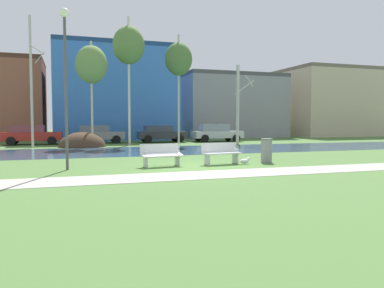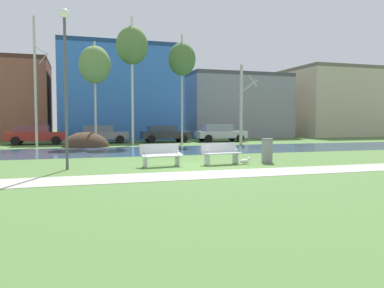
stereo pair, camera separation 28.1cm
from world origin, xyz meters
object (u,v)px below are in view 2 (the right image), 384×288
Objects in this scene: bench_left at (161,154)px; seagull at (245,161)px; streetlamp at (65,64)px; parked_sedan_second_grey at (101,134)px; trash_bin at (267,150)px; parked_wagon_fourth_silver at (220,132)px; parked_hatch_third_dark at (165,133)px; bench_right at (221,153)px; parked_van_nearest_red at (36,134)px.

bench_left is 3.46m from seagull.
parked_sedan_second_grey is (2.24, 16.64, -3.02)m from streetlamp.
seagull is (-1.14, -0.28, -0.39)m from trash_bin.
seagull is 16.99m from parked_wagon_fourth_silver.
bench_left is at bearing 175.57° from seagull.
seagull is 0.12× the size of parked_hatch_third_dark.
trash_bin is at bearing -104.30° from parked_wagon_fourth_silver.
streetlamp is at bearing 177.47° from seagull.
bench_right is (2.49, 0.00, 0.00)m from bench_left.
streetlamp is at bearing 179.82° from trash_bin.
parked_sedan_second_grey is at bearing 94.14° from bench_left.
bench_left is at bearing -103.45° from parked_hatch_third_dark.
seagull is at bearing -166.23° from trash_bin.
parked_wagon_fourth_silver is (4.05, 15.89, 0.26)m from trash_bin.
parked_van_nearest_red is 0.98× the size of parked_wagon_fourth_silver.
parked_van_nearest_red is at bearing -179.26° from parked_hatch_third_dark.
parked_van_nearest_red is at bearing 178.51° from parked_wagon_fourth_silver.
parked_sedan_second_grey is (-5.78, 16.67, 0.23)m from trash_bin.
parked_sedan_second_grey is 1.00× the size of parked_hatch_third_dark.
streetlamp is 1.41× the size of parked_hatch_third_dark.
parked_van_nearest_red reaches higher than parked_sedan_second_grey.
trash_bin is 8.66m from streetlamp.
bench_right is at bearing -77.52° from parked_sedan_second_grey.
parked_van_nearest_red is at bearing 117.54° from bench_right.
trash_bin is 0.24× the size of parked_van_nearest_red.
parked_hatch_third_dark is (5.13, -0.27, -0.02)m from parked_sedan_second_grey.
parked_sedan_second_grey is (-3.69, 16.68, 0.28)m from bench_right.
parked_wagon_fourth_silver is at bearing 75.70° from trash_bin.
parked_van_nearest_red is at bearing 123.04° from trash_bin.
parked_wagon_fourth_silver reaches higher than parked_van_nearest_red.
parked_wagon_fourth_silver reaches higher than parked_hatch_third_dark.
trash_bin is at bearing -0.18° from streetlamp.
parked_wagon_fourth_silver is (8.62, 15.90, 0.31)m from bench_left.
bench_left is 4.57m from trash_bin.
bench_left is 16.73m from parked_sedan_second_grey.
parked_van_nearest_red is at bearing 98.95° from streetlamp.
bench_right is 3.43× the size of seagull.
parked_sedan_second_grey is 5.14m from parked_hatch_third_dark.
parked_sedan_second_grey is (-1.21, 16.68, 0.28)m from bench_left.
parked_sedan_second_grey is at bearing 102.48° from bench_right.
parked_hatch_third_dark is (7.37, 16.37, -3.04)m from streetlamp.
parked_sedan_second_grey is at bearing 4.77° from parked_van_nearest_red.
bench_right is at bearing -179.66° from trash_bin.
parked_sedan_second_grey reaches higher than parked_hatch_third_dark.
parked_hatch_third_dark is 0.94× the size of parked_wagon_fourth_silver.
bench_left is 0.41× the size of parked_hatch_third_dark.
parked_sedan_second_grey reaches higher than trash_bin.
parked_wagon_fourth_silver reaches higher than seagull.
parked_van_nearest_red reaches higher than trash_bin.
parked_hatch_third_dark reaches higher than seagull.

